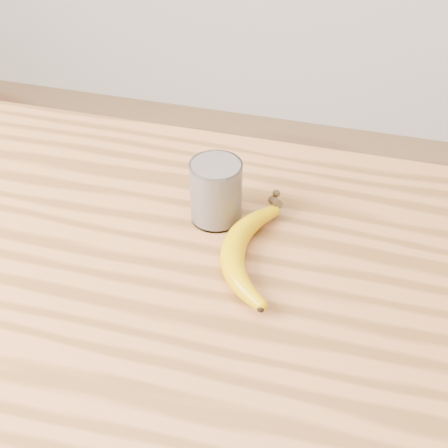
# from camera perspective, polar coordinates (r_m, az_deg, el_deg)

# --- Properties ---
(table) EXTENTS (1.20, 0.80, 0.90)m
(table) POSITION_cam_1_polar(r_m,az_deg,el_deg) (1.10, -1.93, -8.90)
(table) COLOR #B2703B
(table) RESTS_ON ground
(smoothie_glass) EXTENTS (0.09, 0.09, 0.11)m
(smoothie_glass) POSITION_cam_1_polar(r_m,az_deg,el_deg) (1.06, -0.73, 3.03)
(smoothie_glass) COLOR white
(smoothie_glass) RESTS_ON table
(banana) EXTENTS (0.16, 0.34, 0.04)m
(banana) POSITION_cam_1_polar(r_m,az_deg,el_deg) (1.00, 0.77, -2.44)
(banana) COLOR #CA9900
(banana) RESTS_ON table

